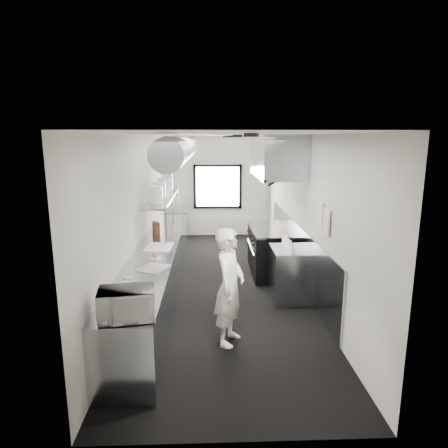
{
  "coord_description": "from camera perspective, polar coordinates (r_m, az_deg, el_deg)",
  "views": [
    {
      "loc": [
        -0.23,
        -7.12,
        2.74
      ],
      "look_at": [
        0.03,
        -0.2,
        1.23
      ],
      "focal_mm": 31.71,
      "sensor_mm": 36.0,
      "label": 1
    }
  ],
  "objects": [
    {
      "name": "ceiling",
      "position": [
        7.12,
        -0.27,
        12.77
      ],
      "size": [
        3.0,
        8.0,
        0.01
      ],
      "primitive_type": "cube",
      "color": "white",
      "rests_on": "wall_back"
    },
    {
      "name": "knife_block",
      "position": [
        7.86,
        -9.77,
        -0.56
      ],
      "size": [
        0.17,
        0.23,
        0.23
      ],
      "primitive_type": "cube",
      "rotation": [
        0.0,
        0.0,
        0.42
      ],
      "color": "brown",
      "rests_on": "prep_counter"
    },
    {
      "name": "plate_stack_a",
      "position": [
        7.42,
        -9.83,
        4.22
      ],
      "size": [
        0.34,
        0.34,
        0.3
      ],
      "primitive_type": "cylinder",
      "rotation": [
        0.0,
        0.0,
        -0.43
      ],
      "color": "white",
      "rests_on": "pass_shelf"
    },
    {
      "name": "pastry",
      "position": [
        6.26,
        -9.9,
        -4.41
      ],
      "size": [
        0.09,
        0.09,
        0.09
      ],
      "primitive_type": "sphere",
      "color": "tan",
      "rests_on": "small_plate"
    },
    {
      "name": "prep_counter",
      "position": [
        7.06,
        -9.55,
        -6.8
      ],
      "size": [
        0.7,
        6.0,
        0.9
      ],
      "primitive_type": "cube",
      "color": "#969CA3",
      "rests_on": "floor"
    },
    {
      "name": "squeeze_bottle_c",
      "position": [
        6.81,
        9.23,
        -2.81
      ],
      "size": [
        0.07,
        0.07,
        0.17
      ],
      "primitive_type": "cylinder",
      "rotation": [
        0.0,
        0.0,
        -0.36
      ],
      "color": "white",
      "rests_on": "bottle_station"
    },
    {
      "name": "newspaper",
      "position": [
        5.83,
        -10.11,
        -6.26
      ],
      "size": [
        0.49,
        0.54,
        0.01
      ],
      "primitive_type": "cube",
      "rotation": [
        0.0,
        0.0,
        -0.4
      ],
      "color": "silver",
      "rests_on": "prep_counter"
    },
    {
      "name": "deli_tub_a",
      "position": [
        5.12,
        -14.01,
        -8.6
      ],
      "size": [
        0.16,
        0.16,
        0.09
      ],
      "primitive_type": "cylinder",
      "rotation": [
        0.0,
        0.0,
        0.37
      ],
      "color": "beige",
      "rests_on": "prep_counter"
    },
    {
      "name": "wall_right",
      "position": [
        7.45,
        11.36,
        1.68
      ],
      "size": [
        0.02,
        8.0,
        2.8
      ],
      "primitive_type": "cube",
      "color": "beige",
      "rests_on": "floor"
    },
    {
      "name": "exhaust_hood",
      "position": [
        7.94,
        7.62,
        9.66
      ],
      "size": [
        0.81,
        2.2,
        0.88
      ],
      "color": "#969CA3",
      "rests_on": "ceiling"
    },
    {
      "name": "wall_left",
      "position": [
        7.35,
        -12.03,
        1.52
      ],
      "size": [
        0.02,
        8.0,
        2.8
      ],
      "primitive_type": "cube",
      "color": "beige",
      "rests_on": "floor"
    },
    {
      "name": "microwave",
      "position": [
        4.3,
        -13.87,
        -11.1
      ],
      "size": [
        0.59,
        0.48,
        0.32
      ],
      "primitive_type": "imported",
      "rotation": [
        0.0,
        0.0,
        0.16
      ],
      "color": "silver",
      "rests_on": "prep_counter"
    },
    {
      "name": "squeeze_bottle_a",
      "position": [
        6.5,
        9.76,
        -3.59
      ],
      "size": [
        0.07,
        0.07,
        0.16
      ],
      "primitive_type": "cylinder",
      "rotation": [
        0.0,
        0.0,
        0.41
      ],
      "color": "white",
      "rests_on": "bottle_station"
    },
    {
      "name": "deli_tub_b",
      "position": [
        5.3,
        -13.74,
        -7.85
      ],
      "size": [
        0.17,
        0.17,
        0.09
      ],
      "primitive_type": "cylinder",
      "rotation": [
        0.0,
        0.0,
        -0.4
      ],
      "color": "beige",
      "rests_on": "prep_counter"
    },
    {
      "name": "bottle_station",
      "position": [
        6.95,
        9.53,
        -7.11
      ],
      "size": [
        0.65,
        0.8,
        0.9
      ],
      "primitive_type": "cube",
      "color": "#969CA3",
      "rests_on": "floor"
    },
    {
      "name": "wall_cladding",
      "position": [
        7.92,
        10.46,
        -3.97
      ],
      "size": [
        0.03,
        5.5,
        1.1
      ],
      "primitive_type": "cube",
      "color": "#969CA3",
      "rests_on": "wall_right"
    },
    {
      "name": "range",
      "position": [
        8.24,
        6.84,
        -3.79
      ],
      "size": [
        0.88,
        1.6,
        0.94
      ],
      "color": "black",
      "rests_on": "floor"
    },
    {
      "name": "small_plate",
      "position": [
        6.27,
        -9.88,
        -4.88
      ],
      "size": [
        0.19,
        0.19,
        0.01
      ],
      "primitive_type": "cylinder",
      "rotation": [
        0.0,
        0.0,
        -0.14
      ],
      "color": "white",
      "rests_on": "prep_counter"
    },
    {
      "name": "plate_stack_c",
      "position": [
        8.36,
        -8.75,
        5.37
      ],
      "size": [
        0.29,
        0.29,
        0.37
      ],
      "primitive_type": "cylinder",
      "rotation": [
        0.0,
        0.0,
        -0.11
      ],
      "color": "white",
      "rests_on": "pass_shelf"
    },
    {
      "name": "notice_sheet_a",
      "position": [
        6.26,
        13.68,
        1.45
      ],
      "size": [
        0.02,
        0.28,
        0.38
      ],
      "primitive_type": "cube",
      "color": "silver",
      "rests_on": "wall_right"
    },
    {
      "name": "plate_stack_b",
      "position": [
        7.92,
        -9.3,
        4.81
      ],
      "size": [
        0.27,
        0.27,
        0.32
      ],
      "primitive_type": "cylinder",
      "rotation": [
        0.0,
        0.0,
        0.09
      ],
      "color": "white",
      "rests_on": "pass_shelf"
    },
    {
      "name": "wall_front",
      "position": [
        3.4,
        1.98,
        -10.9
      ],
      "size": [
        3.0,
        0.02,
        2.8
      ],
      "primitive_type": "cube",
      "color": "beige",
      "rests_on": "floor"
    },
    {
      "name": "service_window",
      "position": [
        11.17,
        -0.92,
        5.39
      ],
      "size": [
        1.36,
        0.05,
        1.25
      ],
      "color": "white",
      "rests_on": "wall_back"
    },
    {
      "name": "pass_shelf",
      "position": [
        8.26,
        -8.79,
        3.76
      ],
      "size": [
        0.45,
        3.0,
        0.68
      ],
      "color": "#969CA3",
      "rests_on": "prep_counter"
    },
    {
      "name": "notice_sheet_b",
      "position": [
        5.94,
        14.56,
        0.34
      ],
      "size": [
        0.02,
        0.28,
        0.38
      ],
      "primitive_type": "cube",
      "color": "silver",
      "rests_on": "wall_right"
    },
    {
      "name": "cutting_board",
      "position": [
        6.88,
        -9.38,
        -3.3
      ],
      "size": [
        0.47,
        0.61,
        0.02
      ],
      "primitive_type": "cube",
      "rotation": [
        0.0,
        0.0,
        -0.08
      ],
      "color": "white",
      "rests_on": "prep_counter"
    },
    {
      "name": "squeeze_bottle_d",
      "position": [
        6.92,
        8.94,
        -2.45
      ],
      "size": [
        0.07,
        0.07,
        0.19
      ],
      "primitive_type": "cylinder",
      "rotation": [
        0.0,
        0.0,
        0.15
      ],
      "color": "white",
      "rests_on": "bottle_station"
    },
    {
      "name": "squeeze_bottle_e",
      "position": [
        7.04,
        8.63,
        -2.16
      ],
      "size": [
        0.09,
        0.09,
        0.2
      ],
      "primitive_type": "cylinder",
      "rotation": [
        0.0,
        0.0,
        0.37
      ],
      "color": "white",
      "rests_on": "bottle_station"
    },
    {
      "name": "squeeze_bottle_b",
      "position": [
        6.62,
        9.43,
        -3.18
      ],
      "size": [
        0.06,
        0.06,
        0.18
      ],
      "primitive_type": "cylinder",
      "rotation": [
        0.0,
        0.0,
        -0.04
      ],
      "color": "white",
      "rests_on": "bottle_station"
    },
    {
      "name": "plate_stack_d",
      "position": [
        9.02,
        -8.23,
        5.99
      ],
      "size": [
        0.32,
        0.32,
        0.4
      ],
      "primitive_type": "cylinder",
      "rotation": [
        0.0,
        0.0,
        0.28
      ],
      "color": "white",
      "rests_on": "pass_shelf"
    },
    {
      "name": "floor",
      "position": [
        7.63,
        -0.25,
        -8.75
      ],
      "size": [
        3.0,
        8.0,
        0.01
      ],
      "primitive_type": "cube",
      "color": "black",
      "rests_on": "ground"
    },
    {
      "name": "line_cook",
      "position": [
        5.34,
        0.82,
        -9.01
      ],
      "size": [
        0.56,
        0.68,
        1.6
      ],
      "primitive_type": "imported",
      "rotation": [
        0.0,
        0.0,
        1.22
      ],
      "color": "white",
      "rests_on": "floor"
    },
    {
      "name": "wall_back",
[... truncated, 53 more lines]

